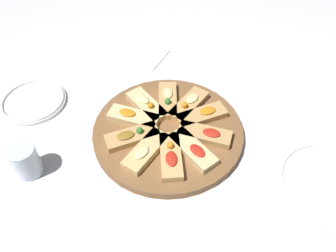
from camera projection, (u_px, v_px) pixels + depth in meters
ground_plane at (168, 134)px, 0.91m from camera, size 3.00×3.00×0.00m
serving_board at (168, 131)px, 0.90m from camera, size 0.41×0.41×0.02m
focaccia_slice_0 at (132, 136)px, 0.86m from camera, size 0.14×0.14×0.03m
focaccia_slice_1 at (146, 151)px, 0.82m from camera, size 0.08×0.15×0.03m
focaccia_slice_2 at (171, 156)px, 0.81m from camera, size 0.11×0.15×0.03m
focaccia_slice_3 at (193, 149)px, 0.83m from camera, size 0.15×0.11×0.03m
focaccia_slice_4 at (205, 134)px, 0.86m from camera, size 0.15×0.07×0.03m
focaccia_slice_5 at (202, 115)px, 0.91m from camera, size 0.14×0.14×0.03m
focaccia_slice_6 at (189, 104)px, 0.94m from camera, size 0.08×0.15×0.03m
focaccia_slice_7 at (168, 100)px, 0.95m from camera, size 0.10×0.15×0.03m
focaccia_slice_8 at (147, 105)px, 0.93m from camera, size 0.15×0.11×0.03m
focaccia_slice_9 at (133, 117)px, 0.90m from camera, size 0.14×0.06×0.03m
plate_left at (331, 186)px, 0.79m from camera, size 0.26×0.26×0.02m
plate_right at (33, 101)px, 0.98m from camera, size 0.19×0.19×0.02m
water_glass at (26, 161)px, 0.79m from camera, size 0.07×0.07×0.09m
napkin_stack at (143, 55)px, 1.15m from camera, size 0.16×0.14×0.01m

